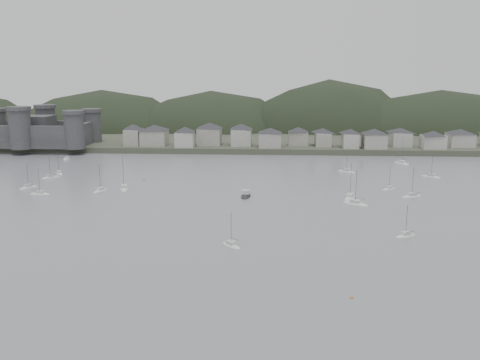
{
  "coord_description": "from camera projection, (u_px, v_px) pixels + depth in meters",
  "views": [
    {
      "loc": [
        10.59,
        -102.81,
        42.6
      ],
      "look_at": [
        0.0,
        75.0,
        6.0
      ],
      "focal_mm": 39.5,
      "sensor_mm": 36.0,
      "label": 1
    }
  ],
  "objects": [
    {
      "name": "mooring_buoys",
      "position": [
        179.0,
        206.0,
        169.56
      ],
      "size": [
        173.06,
        113.72,
        0.7
      ],
      "color": "#C88942",
      "rests_on": "ground"
    },
    {
      "name": "forested_ridge",
      "position": [
        263.0,
        149.0,
        375.13
      ],
      "size": [
        851.55,
        103.94,
        102.57
      ],
      "color": "black",
      "rests_on": "ground"
    },
    {
      "name": "waterfront_town",
      "position": [
        345.0,
        136.0,
        284.3
      ],
      "size": [
        451.48,
        28.46,
        12.92
      ],
      "color": "gray",
      "rests_on": "far_shore_land"
    },
    {
      "name": "moored_fleet",
      "position": [
        240.0,
        204.0,
        172.55
      ],
      "size": [
        224.48,
        174.99,
        13.62
      ],
      "color": "silver",
      "rests_on": "ground"
    },
    {
      "name": "castle",
      "position": [
        34.0,
        130.0,
        290.31
      ],
      "size": [
        66.0,
        43.0,
        20.0
      ],
      "color": "#343437",
      "rests_on": "far_shore_land"
    },
    {
      "name": "far_shore_land",
      "position": [
        257.0,
        127.0,
        397.87
      ],
      "size": [
        900.0,
        250.0,
        3.0
      ],
      "primitive_type": "cube",
      "color": "#383D2D",
      "rests_on": "ground"
    },
    {
      "name": "sailboat_lead",
      "position": [
        67.0,
        159.0,
        261.64
      ],
      "size": [
        2.34,
        6.91,
        9.41
      ],
      "rotation": [
        0.0,
        0.0,
        6.26
      ],
      "color": "silver",
      "rests_on": "ground"
    },
    {
      "name": "ground",
      "position": [
        219.0,
        281.0,
        109.72
      ],
      "size": [
        900.0,
        900.0,
        0.0
      ],
      "primitive_type": "plane",
      "color": "slate",
      "rests_on": "ground"
    },
    {
      "name": "motor_launch_far",
      "position": [
        246.0,
        196.0,
        183.51
      ],
      "size": [
        3.95,
        9.17,
        4.12
      ],
      "rotation": [
        0.0,
        0.0,
        3.06
      ],
      "color": "black",
      "rests_on": "ground"
    }
  ]
}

